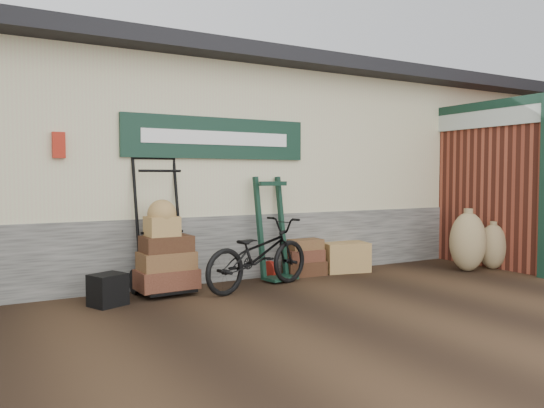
# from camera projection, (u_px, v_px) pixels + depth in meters

# --- Properties ---
(ground) EXTENTS (80.00, 80.00, 0.00)m
(ground) POSITION_uv_depth(u_px,v_px,m) (273.00, 294.00, 6.50)
(ground) COLOR black
(ground) RESTS_ON ground
(station_building) EXTENTS (14.40, 4.10, 3.20)m
(station_building) POSITION_uv_depth(u_px,v_px,m) (191.00, 166.00, 8.79)
(station_building) COLOR #4C4C47
(station_building) RESTS_ON ground
(brick_outbuilding) EXTENTS (1.71, 4.51, 2.62)m
(brick_outbuilding) POSITION_uv_depth(u_px,v_px,m) (462.00, 184.00, 9.78)
(brick_outbuilding) COLOR maroon
(brick_outbuilding) RESTS_ON ground
(porter_trolley) EXTENTS (0.89, 0.68, 1.72)m
(porter_trolley) POSITION_uv_depth(u_px,v_px,m) (161.00, 223.00, 6.55)
(porter_trolley) COLOR black
(porter_trolley) RESTS_ON ground
(green_barrow) EXTENTS (0.58, 0.52, 1.43)m
(green_barrow) POSITION_uv_depth(u_px,v_px,m) (273.00, 229.00, 7.33)
(green_barrow) COLOR black
(green_barrow) RESTS_ON ground
(suitcase_stack) EXTENTS (0.63, 0.42, 0.53)m
(suitcase_stack) POSITION_uv_depth(u_px,v_px,m) (303.00, 257.00, 7.71)
(suitcase_stack) COLOR #3B1F13
(suitcase_stack) RESTS_ON ground
(wicker_hamper) EXTENTS (0.75, 0.58, 0.44)m
(wicker_hamper) POSITION_uv_depth(u_px,v_px,m) (345.00, 257.00, 8.01)
(wicker_hamper) COLOR olive
(wicker_hamper) RESTS_ON ground
(black_trunk) EXTENTS (0.45, 0.42, 0.36)m
(black_trunk) POSITION_uv_depth(u_px,v_px,m) (108.00, 290.00, 5.89)
(black_trunk) COLOR black
(black_trunk) RESTS_ON ground
(bicycle) EXTENTS (1.03, 1.81, 0.99)m
(bicycle) POSITION_uv_depth(u_px,v_px,m) (258.00, 250.00, 6.75)
(bicycle) COLOR black
(bicycle) RESTS_ON ground
(burlap_sack_left) EXTENTS (0.67, 0.61, 0.90)m
(burlap_sack_left) POSITION_uv_depth(u_px,v_px,m) (468.00, 242.00, 8.02)
(burlap_sack_left) COLOR brown
(burlap_sack_left) RESTS_ON ground
(burlap_sack_right) EXTENTS (0.55, 0.51, 0.70)m
(burlap_sack_right) POSITION_uv_depth(u_px,v_px,m) (493.00, 247.00, 8.22)
(burlap_sack_right) COLOR brown
(burlap_sack_right) RESTS_ON ground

